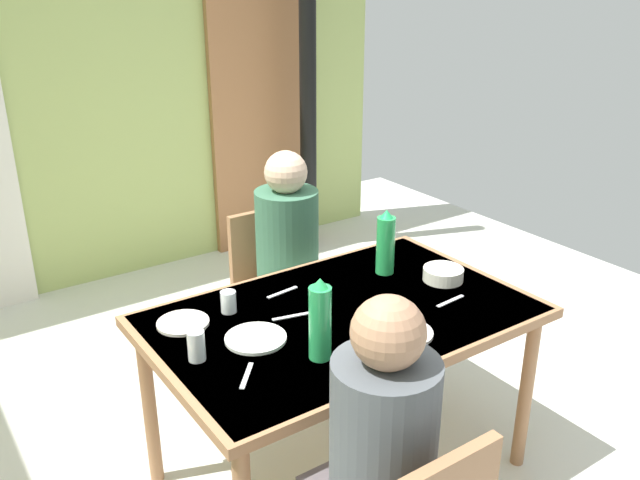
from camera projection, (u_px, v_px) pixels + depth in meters
name	position (u px, v px, depth m)	size (l,w,h in m)	color
wall_back	(61.00, 69.00, 4.10)	(4.62, 0.10, 2.83)	#A9BD6A
door_wooden	(261.00, 114.00, 4.90)	(0.80, 0.05, 2.00)	#9F6840
stove_pipe_column	(308.00, 56.00, 4.66)	(0.12, 0.12, 2.83)	black
dining_table	(342.00, 329.00, 2.61)	(1.46, 0.93, 0.76)	#9A6A47
chair_far_diner	(275.00, 285.00, 3.40)	(0.40, 0.40, 0.87)	#9A6A47
person_near_diner	(380.00, 437.00, 1.86)	(0.30, 0.37, 0.77)	#534C50
person_far_diner	(289.00, 242.00, 3.19)	(0.30, 0.37, 0.77)	#316143
water_bottle_green_near	(320.00, 321.00, 2.23)	(0.08, 0.08, 0.30)	green
water_bottle_green_far	(386.00, 243.00, 2.87)	(0.08, 0.08, 0.29)	green
serving_bowl_center	(443.00, 274.00, 2.84)	(0.17, 0.17, 0.06)	silver
dinner_plate_near_left	(404.00, 333.00, 2.42)	(0.21, 0.21, 0.01)	white
dinner_plate_near_right	(256.00, 338.00, 2.39)	(0.22, 0.22, 0.01)	white
dinner_plate_far_center	(183.00, 323.00, 2.49)	(0.19, 0.19, 0.01)	white
drinking_glass_by_near_diner	(228.00, 302.00, 2.57)	(0.06, 0.06, 0.09)	silver
drinking_glass_by_far_diner	(196.00, 346.00, 2.25)	(0.06, 0.06, 0.11)	silver
cutlery_knife_near	(291.00, 316.00, 2.55)	(0.15, 0.02, 0.00)	silver
cutlery_fork_near	(450.00, 301.00, 2.66)	(0.15, 0.02, 0.00)	silver
cutlery_knife_far	(282.00, 292.00, 2.74)	(0.15, 0.02, 0.00)	silver
cutlery_fork_far	(247.00, 376.00, 2.18)	(0.15, 0.02, 0.00)	silver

